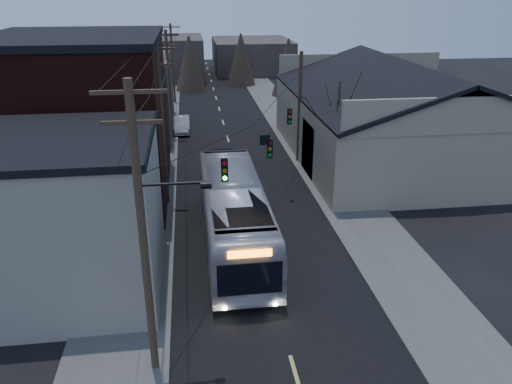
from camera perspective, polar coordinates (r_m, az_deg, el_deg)
road_surface at (r=43.79m, az=-3.02°, el=5.34°), size 9.00×110.00×0.02m
sidewalk_left at (r=43.77m, az=-11.57°, el=4.97°), size 4.00×110.00×0.12m
sidewalk_right at (r=44.73m, az=5.34°, el=5.72°), size 4.00×110.00×0.12m
building_clapboard at (r=23.46m, az=-21.08°, el=-2.78°), size 8.00×8.00×7.00m
building_brick at (r=33.37m, az=-19.20°, el=7.54°), size 10.00×12.00×10.00m
building_left_far at (r=49.03m, az=-15.05°, el=10.69°), size 9.00×14.00×7.00m
warehouse at (r=41.44m, az=15.89°, el=7.38°), size 16.16×20.60×7.73m
building_far_left at (r=77.39m, az=-9.93°, el=14.85°), size 10.00×12.00×6.00m
building_far_right at (r=83.01m, az=-0.49°, el=15.32°), size 12.00×14.00×5.00m
bare_tree at (r=34.47m, az=9.20°, el=6.54°), size 0.40×0.40×7.20m
utility_lines at (r=36.73m, az=-7.31°, el=9.81°), size 11.24×45.28×10.50m
bus at (r=26.30m, az=-2.52°, el=-2.43°), size 3.18×13.25×3.69m
parked_car at (r=48.31m, az=-8.51°, el=7.66°), size 1.54×4.42×1.46m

